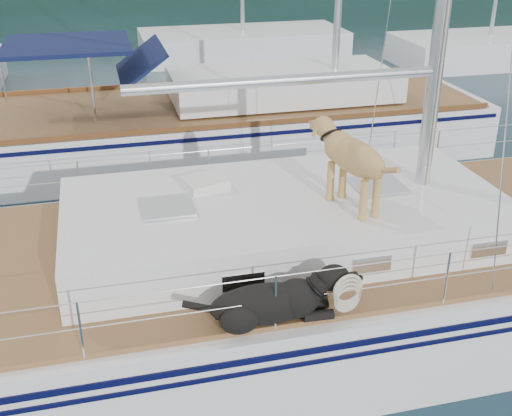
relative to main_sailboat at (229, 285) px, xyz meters
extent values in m
plane|color=black|center=(-0.10, 0.01, -0.68)|extent=(120.00, 120.00, 0.00)
cube|color=white|center=(-0.10, 0.01, -0.18)|extent=(12.00, 3.80, 1.40)
cube|color=olive|center=(-0.10, 0.01, 0.55)|extent=(11.52, 3.50, 0.06)
cube|color=white|center=(0.70, 0.01, 0.86)|extent=(5.20, 2.50, 0.55)
cylinder|color=silver|center=(0.70, 0.01, 2.53)|extent=(3.60, 0.12, 0.12)
cylinder|color=silver|center=(-0.10, -1.74, 1.14)|extent=(10.56, 0.01, 0.01)
cylinder|color=silver|center=(-0.10, 1.76, 1.14)|extent=(10.56, 0.01, 0.01)
cube|color=blue|center=(-0.36, 1.60, 0.61)|extent=(0.80, 0.73, 0.05)
cube|color=white|center=(-0.17, 0.49, 1.19)|extent=(0.59, 0.53, 0.13)
torus|color=beige|center=(0.80, -1.81, 0.94)|extent=(0.42, 0.18, 0.41)
cube|color=white|center=(1.38, 6.51, -0.23)|extent=(11.00, 3.50, 1.30)
cube|color=olive|center=(1.38, 6.51, 0.42)|extent=(10.56, 3.29, 0.06)
cube|color=white|center=(2.58, 6.51, 0.77)|extent=(4.80, 2.30, 0.55)
cube|color=#101B44|center=(-1.82, 6.51, 1.82)|extent=(2.40, 2.30, 0.08)
cube|color=white|center=(3.90, 16.01, -0.28)|extent=(7.20, 3.00, 1.10)
cube|color=white|center=(11.90, 13.01, -0.28)|extent=(6.40, 3.00, 1.10)
camera|label=1|loc=(-1.34, -6.66, 4.27)|focal=45.00mm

